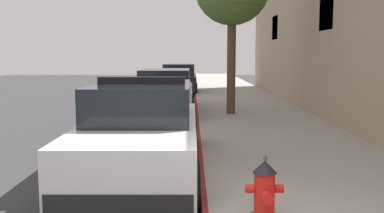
# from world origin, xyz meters

# --- Properties ---
(ground_plane) EXTENTS (29.94, 60.00, 0.20)m
(ground_plane) POSITION_xyz_m (-4.16, 10.00, -0.10)
(ground_plane) COLOR #353538
(sidewalk_pavement) EXTENTS (3.68, 60.00, 0.15)m
(sidewalk_pavement) POSITION_xyz_m (1.84, 10.00, 0.07)
(sidewalk_pavement) COLOR #9E9991
(sidewalk_pavement) RESTS_ON ground
(curb_painted_edge) EXTENTS (0.08, 60.00, 0.15)m
(curb_painted_edge) POSITION_xyz_m (-0.04, 10.00, 0.07)
(curb_painted_edge) COLOR maroon
(curb_painted_edge) RESTS_ON ground
(police_cruiser) EXTENTS (1.94, 4.84, 1.68)m
(police_cruiser) POSITION_xyz_m (-1.06, 3.48, 0.74)
(police_cruiser) COLOR white
(police_cruiser) RESTS_ON ground
(parked_car_silver_ahead) EXTENTS (1.94, 4.84, 1.56)m
(parked_car_silver_ahead) POSITION_xyz_m (-1.12, 10.81, 0.74)
(parked_car_silver_ahead) COLOR #B2B5BA
(parked_car_silver_ahead) RESTS_ON ground
(parked_car_dark_far) EXTENTS (1.94, 4.84, 1.56)m
(parked_car_dark_far) POSITION_xyz_m (-0.91, 19.52, 0.74)
(parked_car_dark_far) COLOR black
(parked_car_dark_far) RESTS_ON ground
(fire_hydrant) EXTENTS (0.44, 0.40, 0.76)m
(fire_hydrant) POSITION_xyz_m (0.64, 1.02, 0.50)
(fire_hydrant) COLOR #4C4C51
(fire_hydrant) RESTS_ON sidewalk_pavement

